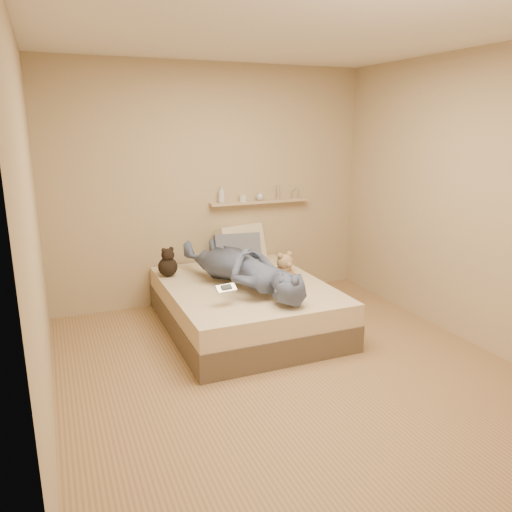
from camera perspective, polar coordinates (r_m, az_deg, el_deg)
name	(u,v)px	position (r m, az deg, el deg)	size (l,w,h in m)	color
room	(289,213)	(3.84, 3.76, 4.93)	(3.80, 3.80, 3.80)	#9B7C50
bed	(245,306)	(4.95, -1.26, -5.69)	(1.50, 1.90, 0.45)	brown
game_console	(226,288)	(4.26, -3.42, -3.69)	(0.19, 0.10, 0.06)	silver
teddy_bear	(284,272)	(4.76, 3.25, -1.87)	(0.28, 0.28, 0.34)	#A4785A
dark_plush	(168,264)	(5.16, -10.05, -0.88)	(0.20, 0.20, 0.31)	black
pillow_cream	(241,243)	(5.67, -1.72, 1.45)	(0.55, 0.16, 0.40)	beige
pillow_grey	(238,249)	(5.51, -2.13, 0.75)	(0.50, 0.14, 0.34)	slate
person	(242,267)	(4.74, -1.61, -1.24)	(0.60, 1.65, 0.40)	#4B5175
wall_shelf	(260,202)	(5.75, 0.48, 6.23)	(1.20, 0.12, 0.03)	tan
shelf_bottles	(253,195)	(5.70, -0.36, 7.03)	(1.01, 0.13, 0.19)	silver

